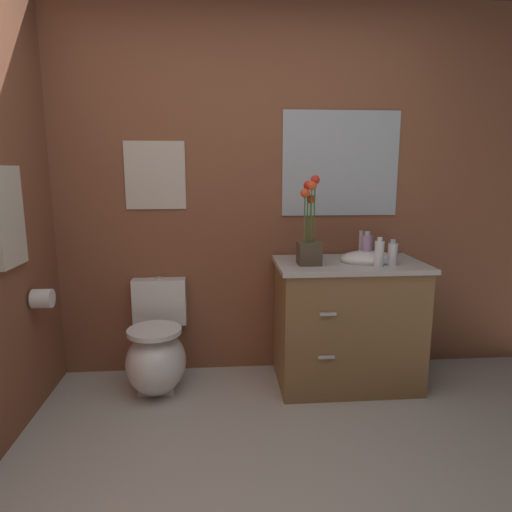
{
  "coord_description": "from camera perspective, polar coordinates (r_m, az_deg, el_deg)",
  "views": [
    {
      "loc": [
        -0.18,
        -1.35,
        1.41
      ],
      "look_at": [
        0.05,
        1.34,
        0.89
      ],
      "focal_mm": 31.33,
      "sensor_mm": 36.0,
      "label": 1
    }
  ],
  "objects": [
    {
      "name": "vanity_cabinet",
      "position": [
        3.03,
        11.61,
        -8.23
      ],
      "size": [
        0.94,
        0.56,
        1.01
      ],
      "color": "brown",
      "rests_on": "ground_plane"
    },
    {
      "name": "toilet",
      "position": [
        3.03,
        -12.54,
        -11.94
      ],
      "size": [
        0.38,
        0.59,
        0.69
      ],
      "color": "white",
      "rests_on": "ground_plane"
    },
    {
      "name": "wall_back",
      "position": [
        3.09,
        2.29,
        7.98
      ],
      "size": [
        3.95,
        0.05,
        2.5
      ],
      "primitive_type": "cube",
      "color": "brown",
      "rests_on": "ground_plane"
    },
    {
      "name": "soap_bottle",
      "position": [
        2.89,
        17.04,
        0.3
      ],
      "size": [
        0.06,
        0.06,
        0.16
      ],
      "color": "white",
      "rests_on": "vanity_cabinet"
    },
    {
      "name": "wall_poster",
      "position": [
        3.06,
        -12.75,
        10.01
      ],
      "size": [
        0.39,
        0.01,
        0.44
      ],
      "primitive_type": "cube",
      "color": "beige"
    },
    {
      "name": "wall_mirror",
      "position": [
        3.15,
        10.77,
        11.5
      ],
      "size": [
        0.8,
        0.01,
        0.7
      ],
      "primitive_type": "cube",
      "color": "#B2BCC6"
    },
    {
      "name": "flower_vase",
      "position": [
        2.78,
        6.83,
        2.38
      ],
      "size": [
        0.14,
        0.14,
        0.55
      ],
      "color": "#4C3D2D",
      "rests_on": "vanity_cabinet"
    },
    {
      "name": "lotion_bottle",
      "position": [
        2.95,
        13.96,
        1.03
      ],
      "size": [
        0.07,
        0.07,
        0.19
      ],
      "color": "#B28CBF",
      "rests_on": "vanity_cabinet"
    },
    {
      "name": "toilet_paper_roll",
      "position": [
        2.86,
        -25.6,
        -4.92
      ],
      "size": [
        0.11,
        0.11,
        0.11
      ],
      "primitive_type": "cylinder",
      "rotation": [
        0.0,
        1.57,
        0.0
      ],
      "color": "white"
    },
    {
      "name": "hand_wash_bottle",
      "position": [
        2.82,
        15.46,
        0.36
      ],
      "size": [
        0.06,
        0.06,
        0.18
      ],
      "color": "white",
      "rests_on": "vanity_cabinet"
    },
    {
      "name": "hanging_towel",
      "position": [
        2.64,
        -28.95,
        4.4
      ],
      "size": [
        0.03,
        0.28,
        0.52
      ],
      "primitive_type": "cube",
      "color": "beige"
    }
  ]
}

